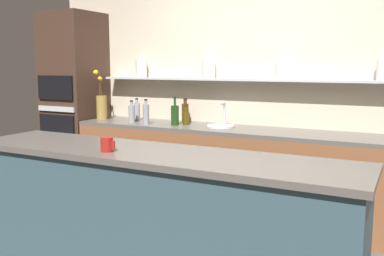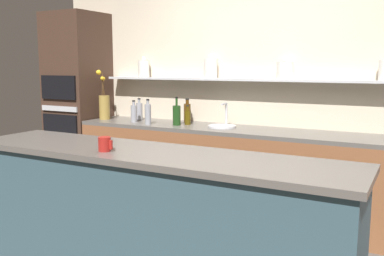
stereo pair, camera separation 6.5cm
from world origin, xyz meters
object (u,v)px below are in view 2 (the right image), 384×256
Objects in this scene: bottle_spirit_0 at (134,113)px; bottle_spirit_1 at (187,112)px; sink_fixture at (222,125)px; bottle_oil_2 at (188,117)px; oven_tower at (78,103)px; bottle_spirit_6 at (148,114)px; bottle_spirit_5 at (139,111)px; bottle_wine_4 at (177,115)px; flower_vase at (104,105)px; bottle_spirit_3 at (188,113)px; coffee_mug at (105,144)px.

bottle_spirit_0 is 0.93× the size of bottle_spirit_1.
sink_fixture is 1.35× the size of bottle_oil_2.
oven_tower reaches higher than bottle_oil_2.
bottle_spirit_6 reaches higher than bottle_spirit_1.
bottle_spirit_6 reaches higher than bottle_oil_2.
bottle_spirit_5 is at bearing 175.66° from sink_fixture.
oven_tower is 8.78× the size of bottle_spirit_0.
bottle_wine_4 is at bearing -16.01° from bottle_spirit_5.
bottle_oil_2 is at bearing 26.24° from bottle_spirit_6.
bottle_spirit_1 is (1.45, 0.19, -0.06)m from oven_tower.
flower_vase is at bearing -166.84° from bottle_spirit_1.
flower_vase is 2.13× the size of bottle_spirit_3.
bottle_spirit_3 is (0.57, 0.21, 0.01)m from bottle_spirit_0.
bottle_wine_4 is at bearing 107.20° from coffee_mug.
bottle_wine_4 reaches higher than bottle_spirit_0.
bottle_spirit_1 is at bearing 94.90° from bottle_wine_4.
bottle_spirit_0 is at bearing 121.37° from coffee_mug.
bottle_wine_4 is 1.95m from coffee_mug.
bottle_spirit_0 is 0.60m from bottle_spirit_1.
bottle_spirit_5 is 0.41m from bottle_spirit_6.
bottle_wine_4 is (-0.50, -0.09, 0.09)m from sink_fixture.
bottle_wine_4 is at bearing 2.63° from bottle_spirit_0.
flower_vase reaches higher than bottle_oil_2.
bottle_spirit_1 is 0.21m from bottle_oil_2.
bottle_spirit_1 is (1.00, 0.23, -0.06)m from flower_vase.
oven_tower is at bearing 174.29° from flower_vase.
bottle_wine_4 is at bearing 17.72° from bottle_spirit_6.
bottle_spirit_1 is 2.70× the size of coffee_mug.
bottle_spirit_3 is at bearing 8.43° from flower_vase.
bottle_oil_2 is (0.63, 0.12, -0.02)m from bottle_spirit_0.
bottle_wine_4 reaches higher than bottle_spirit_5.
oven_tower is 10.22× the size of bottle_oil_2.
bottle_spirit_3 reaches higher than bottle_spirit_1.
oven_tower is at bearing 176.91° from bottle_wine_4.
bottle_spirit_1 is at bearing 8.85° from bottle_spirit_5.
flower_vase is 0.73m from bottle_spirit_6.
bottle_spirit_5 reaches higher than sink_fixture.
bottle_spirit_6 is at bearing -162.28° from bottle_wine_4.
oven_tower reaches higher than flower_vase.
bottle_wine_4 is at bearing -98.63° from bottle_spirit_3.
coffee_mug is at bearing -49.92° from flower_vase.
bottle_spirit_5 is (-0.70, 0.08, 0.02)m from bottle_oil_2.
bottle_oil_2 is at bearing 104.17° from coffee_mug.
oven_tower is 22.13× the size of coffee_mug.
bottle_spirit_1 reaches higher than bottle_oil_2.
flower_vase reaches higher than coffee_mug.
bottle_spirit_6 is (-0.30, -0.10, 0.01)m from bottle_wine_4.
bottle_spirit_3 is 0.44m from bottle_spirit_6.
sink_fixture is (1.97, 0.01, -0.15)m from oven_tower.
bottle_spirit_0 is at bearing -159.45° from bottle_spirit_3.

